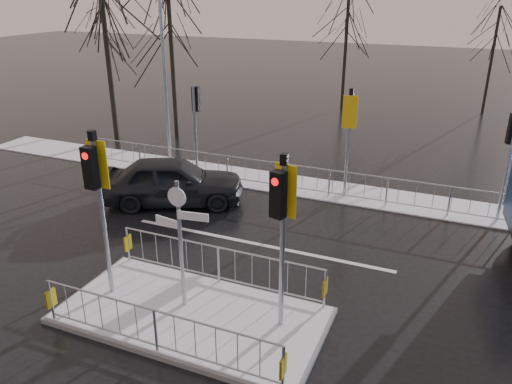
% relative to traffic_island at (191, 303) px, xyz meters
% --- Properties ---
extents(ground, '(120.00, 120.00, 0.00)m').
position_rel_traffic_island_xyz_m(ground, '(0.01, -0.01, -0.39)').
color(ground, black).
rests_on(ground, ground).
extents(snow_verge, '(30.00, 2.00, 0.04)m').
position_rel_traffic_island_xyz_m(snow_verge, '(0.01, 8.59, -0.37)').
color(snow_verge, silver).
rests_on(snow_verge, ground).
extents(lane_markings, '(8.00, 11.38, 0.01)m').
position_rel_traffic_island_xyz_m(lane_markings, '(0.01, -0.34, -0.39)').
color(lane_markings, silver).
rests_on(lane_markings, ground).
extents(traffic_island, '(6.00, 3.04, 4.15)m').
position_rel_traffic_island_xyz_m(traffic_island, '(0.00, 0.00, 0.00)').
color(traffic_island, slate).
rests_on(traffic_island, ground).
extents(far_kerb_fixtures, '(18.00, 0.65, 3.83)m').
position_rel_traffic_island_xyz_m(far_kerb_fixtures, '(0.31, 8.08, 0.63)').
color(far_kerb_fixtures, '#9AA1A8').
rests_on(far_kerb_fixtures, ground).
extents(car_far_lane, '(5.18, 3.77, 1.64)m').
position_rel_traffic_island_xyz_m(car_far_lane, '(-3.80, 5.43, 0.43)').
color(car_far_lane, black).
rests_on(car_far_lane, ground).
extents(tree_near_a, '(4.75, 4.75, 8.97)m').
position_rel_traffic_island_xyz_m(tree_near_a, '(-10.49, 10.99, 5.72)').
color(tree_near_a, black).
rests_on(tree_near_a, ground).
extents(tree_near_b, '(4.00, 4.00, 7.55)m').
position_rel_traffic_island_xyz_m(tree_near_b, '(-7.99, 12.49, 4.76)').
color(tree_near_b, black).
rests_on(tree_near_b, ground).
extents(tree_near_c, '(3.50, 3.50, 6.61)m').
position_rel_traffic_island_xyz_m(tree_near_c, '(-12.49, 13.49, 4.11)').
color(tree_near_c, black).
rests_on(tree_near_c, ground).
extents(tree_far_a, '(3.75, 3.75, 7.08)m').
position_rel_traffic_island_xyz_m(tree_far_a, '(-1.99, 21.99, 4.43)').
color(tree_far_a, black).
rests_on(tree_far_a, ground).
extents(tree_far_b, '(3.25, 3.25, 6.14)m').
position_rel_traffic_island_xyz_m(tree_far_b, '(6.01, 23.99, 3.79)').
color(tree_far_b, black).
rests_on(tree_far_b, ground).
extents(street_lamp_left, '(1.25, 0.18, 8.20)m').
position_rel_traffic_island_xyz_m(street_lamp_left, '(-6.42, 9.49, 4.10)').
color(street_lamp_left, '#9AA1A8').
rests_on(street_lamp_left, ground).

